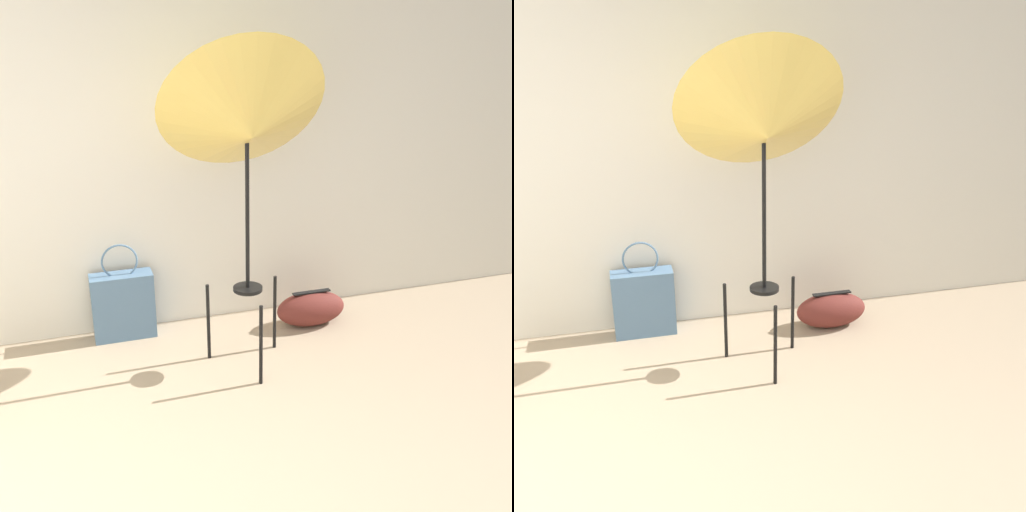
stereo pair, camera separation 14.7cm
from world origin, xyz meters
The scene contains 4 objects.
wall_back centered at (0.00, 2.52, 1.30)m, with size 8.00×0.05×2.60m.
photo_umbrella centered at (0.36, 1.85, 1.35)m, with size 0.87×0.71×1.78m.
tote_bag centered at (-0.27, 2.38, 0.21)m, with size 0.37×0.14×0.61m.
duffel_bag centered at (0.88, 2.18, 0.11)m, with size 0.45×0.22×0.23m.
Camera 1 is at (-0.52, -1.01, 1.79)m, focal length 42.00 mm.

